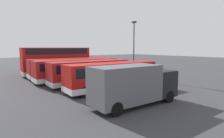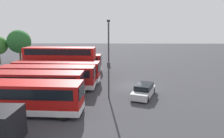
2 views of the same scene
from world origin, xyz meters
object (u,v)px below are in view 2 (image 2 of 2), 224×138
(waste_bin_yellow, at_px, (109,65))
(lamp_post_tall, at_px, (109,54))
(bus_single_deck_third, at_px, (47,77))
(car_hatchback_silver, at_px, (144,91))
(bus_double_decker_fifth, at_px, (60,61))
(bus_single_deck_near_end, at_px, (23,97))
(bus_single_deck_second, at_px, (36,84))
(bus_single_deck_sixth, at_px, (70,62))
(bus_single_deck_fourth, at_px, (57,71))

(waste_bin_yellow, bearing_deg, lamp_post_tall, -178.06)
(bus_single_deck_third, xyz_separation_m, car_hatchback_silver, (-2.57, -11.54, -0.92))
(bus_double_decker_fifth, bearing_deg, lamp_post_tall, -142.08)
(bus_single_deck_near_end, xyz_separation_m, bus_double_decker_fifth, (14.60, 0.50, 0.83))
(bus_single_deck_second, distance_m, bus_double_decker_fifth, 10.56)
(bus_single_deck_sixth, bearing_deg, bus_single_deck_third, 177.15)
(bus_single_deck_near_end, xyz_separation_m, bus_single_deck_third, (7.50, 0.27, 0.00))
(bus_single_deck_second, distance_m, bus_single_deck_fourth, 6.72)
(bus_single_deck_third, relative_size, lamp_post_tall, 1.41)
(lamp_post_tall, bearing_deg, bus_double_decker_fifth, 37.92)
(bus_single_deck_second, relative_size, car_hatchback_silver, 2.12)
(lamp_post_tall, bearing_deg, bus_single_deck_second, 92.92)
(bus_single_deck_third, bearing_deg, bus_double_decker_fifth, 1.79)
(bus_double_decker_fifth, bearing_deg, waste_bin_yellow, -43.76)
(bus_single_deck_second, height_order, waste_bin_yellow, bus_single_deck_second)
(waste_bin_yellow, bearing_deg, bus_double_decker_fifth, 136.24)
(bus_single_deck_third, relative_size, bus_double_decker_fifth, 1.07)
(bus_double_decker_fifth, relative_size, bus_single_deck_sixth, 1.03)
(car_hatchback_silver, distance_m, waste_bin_yellow, 17.85)
(bus_single_deck_near_end, xyz_separation_m, bus_single_deck_second, (4.08, 0.39, -0.00))
(bus_single_deck_near_end, bearing_deg, bus_single_deck_sixth, -0.81)
(bus_single_deck_sixth, distance_m, lamp_post_tall, 15.76)
(bus_single_deck_second, xyz_separation_m, waste_bin_yellow, (18.14, -7.18, -1.14))
(bus_single_deck_second, bearing_deg, bus_single_deck_near_end, -174.57)
(bus_single_deck_second, xyz_separation_m, bus_single_deck_sixth, (14.06, -0.64, 0.00))
(bus_single_deck_near_end, distance_m, bus_single_deck_sixth, 18.14)
(bus_single_deck_near_end, distance_m, bus_single_deck_second, 4.10)
(bus_single_deck_second, xyz_separation_m, car_hatchback_silver, (0.86, -11.65, -0.92))
(bus_double_decker_fifth, distance_m, waste_bin_yellow, 10.72)
(bus_single_deck_near_end, height_order, lamp_post_tall, lamp_post_tall)
(bus_single_deck_sixth, bearing_deg, car_hatchback_silver, -140.19)
(bus_single_deck_near_end, distance_m, lamp_post_tall, 9.23)
(bus_single_deck_second, height_order, bus_single_deck_sixth, same)
(bus_single_deck_second, xyz_separation_m, bus_single_deck_third, (3.42, -0.11, 0.00))
(bus_single_deck_second, bearing_deg, bus_single_deck_third, -1.89)
(bus_single_deck_second, relative_size, lamp_post_tall, 1.22)
(bus_single_deck_near_end, xyz_separation_m, bus_single_deck_sixth, (18.14, -0.26, 0.00))
(bus_single_deck_fourth, distance_m, car_hatchback_silver, 12.73)
(bus_single_deck_third, height_order, car_hatchback_silver, bus_single_deck_third)
(bus_single_deck_second, distance_m, lamp_post_tall, 8.44)
(lamp_post_tall, bearing_deg, bus_single_deck_sixth, 27.59)
(bus_single_deck_near_end, height_order, bus_single_deck_third, same)
(bus_single_deck_fourth, xyz_separation_m, waste_bin_yellow, (11.43, -6.80, -1.15))
(bus_single_deck_third, xyz_separation_m, bus_single_deck_fourth, (3.29, -0.27, 0.00))
(bus_single_deck_sixth, bearing_deg, bus_single_deck_fourth, 177.95)
(bus_single_deck_second, relative_size, bus_single_deck_third, 0.87)
(bus_single_deck_third, height_order, waste_bin_yellow, bus_single_deck_third)
(bus_single_deck_near_end, xyz_separation_m, bus_single_deck_fourth, (10.79, 0.01, 0.00))
(bus_single_deck_second, height_order, lamp_post_tall, lamp_post_tall)
(bus_single_deck_fourth, height_order, bus_double_decker_fifth, bus_double_decker_fifth)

